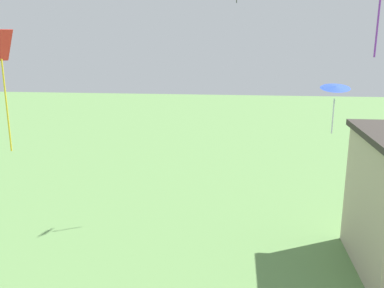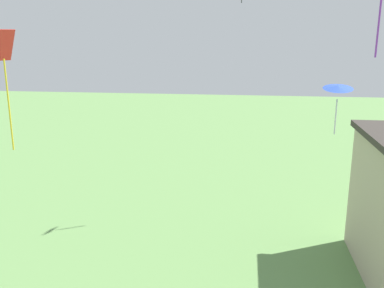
{
  "view_description": "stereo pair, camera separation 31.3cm",
  "coord_description": "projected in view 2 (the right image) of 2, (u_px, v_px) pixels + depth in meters",
  "views": [
    {
      "loc": [
        1.26,
        -4.03,
        8.85
      ],
      "look_at": [
        0.0,
        8.26,
        5.67
      ],
      "focal_mm": 40.0,
      "sensor_mm": 36.0,
      "label": 1
    },
    {
      "loc": [
        1.57,
        -4.0,
        8.85
      ],
      "look_at": [
        0.0,
        8.26,
        5.67
      ],
      "focal_mm": 40.0,
      "sensor_mm": 36.0,
      "label": 2
    }
  ],
  "objects": [
    {
      "name": "kite_blue_delta",
      "position": [
        338.0,
        89.0,
        14.37
      ],
      "size": [
        1.09,
        1.08,
        1.75
      ],
      "color": "blue"
    },
    {
      "name": "kite_red_diamond",
      "position": [
        5.0,
        66.0,
        12.54
      ],
      "size": [
        0.64,
        0.79,
        3.59
      ],
      "color": "red"
    }
  ]
}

